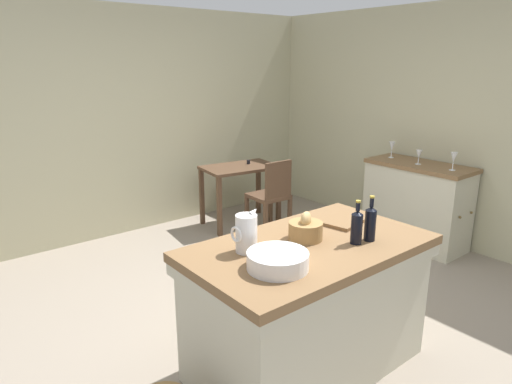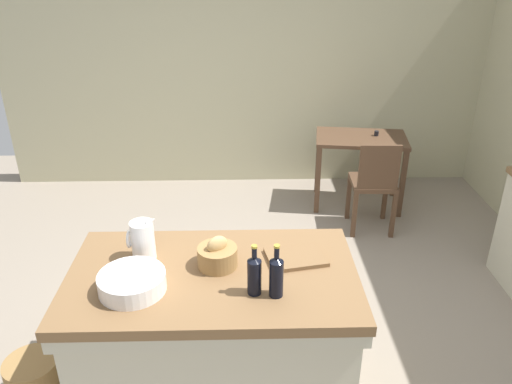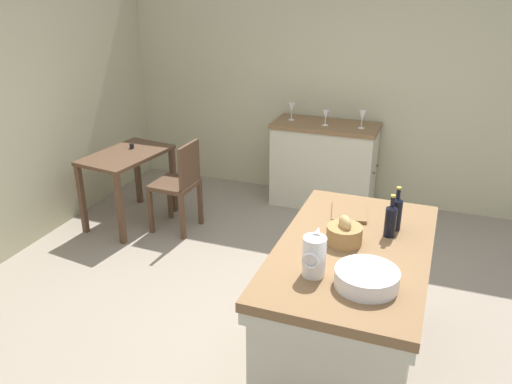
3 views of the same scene
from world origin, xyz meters
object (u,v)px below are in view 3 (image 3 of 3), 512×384
wine_bottle_dark (396,212)px  wine_glass_far_left (362,116)px  cutting_board (349,212)px  island_table (349,304)px  pitcher (314,256)px  side_cabinet (324,165)px  wash_bowl (367,278)px  wooden_chair (179,183)px  bread_basket (344,233)px  wine_glass_left (326,115)px  wine_glass_middle (292,108)px  wine_bottle_amber (391,220)px  writing_desk (127,165)px

wine_bottle_dark → wine_glass_far_left: wine_bottle_dark is taller
cutting_board → wine_glass_far_left: size_ratio=1.73×
island_table → pitcher: size_ratio=5.75×
side_cabinet → wash_bowl: bearing=-162.4°
wooden_chair → wash_bowl: (-1.78, -2.09, 0.44)m
bread_basket → side_cabinet: bearing=16.0°
bread_basket → wine_glass_left: size_ratio=1.39×
wooden_chair → wine_glass_middle: (1.13, -0.79, 0.54)m
bread_basket → wine_bottle_amber: (0.20, -0.25, 0.05)m
wooden_chair → bread_basket: bearing=-125.7°
side_cabinet → wine_bottle_dark: (-2.16, -0.98, 0.55)m
wine_glass_middle → wooden_chair: bearing=145.2°
side_cabinet → wine_glass_far_left: (-0.04, -0.38, 0.59)m
side_cabinet → wine_bottle_dark: wine_bottle_dark is taller
island_table → bread_basket: size_ratio=7.17×
wine_glass_middle → writing_desk: bearing=130.2°
island_table → wine_bottle_dark: bearing=-31.5°
pitcher → island_table: bearing=-21.2°
pitcher → wine_bottle_amber: (0.61, -0.33, -0.00)m
cutting_board → wine_glass_far_left: 2.02m
side_cabinet → wine_glass_middle: (0.02, 0.39, 0.59)m
pitcher → bread_basket: 0.43m
side_cabinet → bread_basket: size_ratio=5.20×
cutting_board → wash_bowl: bearing=-163.0°
wine_bottle_dark → wine_bottle_amber: (-0.11, 0.02, -0.01)m
side_cabinet → wine_bottle_amber: wine_bottle_amber is taller
bread_basket → island_table: bearing=-111.4°
wine_glass_left → wine_glass_middle: (0.08, 0.40, 0.02)m
writing_desk → wine_glass_middle: size_ratio=5.28×
writing_desk → pitcher: size_ratio=3.56×
wash_bowl → wine_bottle_dark: size_ratio=1.16×
pitcher → wine_bottle_amber: wine_bottle_amber is taller
wash_bowl → bread_basket: (0.42, 0.21, 0.02)m
wine_bottle_dark → wine_glass_left: size_ratio=1.88×
wooden_chair → wine_bottle_amber: size_ratio=3.28×
wash_bowl → wine_bottle_dark: 0.73m
wine_bottle_amber → wine_glass_far_left: size_ratio=1.52×
island_table → wooden_chair: 2.39m
wine_bottle_dark → side_cabinet: bearing=24.3°
writing_desk → cutting_board: 2.58m
wooden_chair → wine_glass_far_left: (1.08, -1.56, 0.55)m
writing_desk → cutting_board: cutting_board is taller
wash_bowl → wine_glass_far_left: wine_glass_far_left is taller
wine_glass_middle → wash_bowl: bearing=-155.9°
side_cabinet → bread_basket: 2.62m
wash_bowl → bread_basket: 0.47m
wine_glass_far_left → island_table: bearing=-170.9°
wine_glass_left → wine_glass_middle: size_ratio=0.85×
writing_desk → wine_bottle_dark: wine_bottle_dark is taller
wine_glass_left → wine_glass_far_left: bearing=-86.5°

